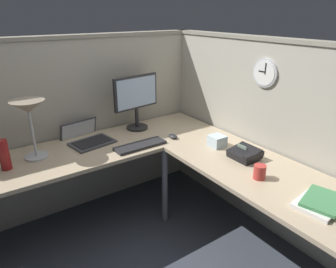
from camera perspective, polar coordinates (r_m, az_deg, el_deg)
The scene contains 15 objects.
ground_plane at distance 2.71m, azimuth -1.53°, elevation -18.43°, with size 6.80×6.80×0.00m, color #383D47.
cubicle_wall_back at distance 2.88m, azimuth -17.46°, elevation 1.35°, with size 2.57×0.12×1.58m.
cubicle_wall_right at distance 2.65m, azimuth 17.49°, elevation -0.41°, with size 0.12×2.37×1.58m.
desk at distance 2.25m, azimuth -4.15°, elevation -8.13°, with size 2.35×2.15×0.73m.
monitor at distance 2.80m, azimuth -5.95°, elevation 6.65°, with size 0.46×0.20×0.50m.
laptop at distance 2.70m, azimuth -15.02°, elevation -0.67°, with size 0.40×0.43×0.22m.
keyboard at distance 2.50m, azimuth -5.20°, elevation -2.14°, with size 0.43×0.14×0.02m, color #232326.
computer_mouse at distance 2.65m, azimuth 0.91°, elevation -0.42°, with size 0.06×0.10×0.03m, color #232326.
desk_lamp_dome at distance 2.39m, azimuth -24.57°, elevation 3.83°, with size 0.24×0.24×0.44m.
thermos_flask at distance 2.39m, azimuth -28.27°, elevation -3.45°, with size 0.07×0.07×0.22m, color maroon.
office_phone at distance 2.35m, azimuth 14.22°, elevation -3.67°, with size 0.19×0.21×0.11m.
book_stack at distance 1.98m, azimuth 26.57°, elevation -11.32°, with size 0.32×0.26×0.04m.
coffee_mug at distance 2.11m, azimuth 16.73°, elevation -6.80°, with size 0.08×0.08×0.10m, color #B2332D.
tissue_box at distance 2.52m, azimuth 9.15°, elevation -1.28°, with size 0.12×0.12×0.09m, color silver.
wall_clock at distance 2.48m, azimuth 17.74°, elevation 10.81°, with size 0.04×0.22×0.22m.
Camera 1 is at (-1.12, -1.74, 1.76)m, focal length 32.64 mm.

